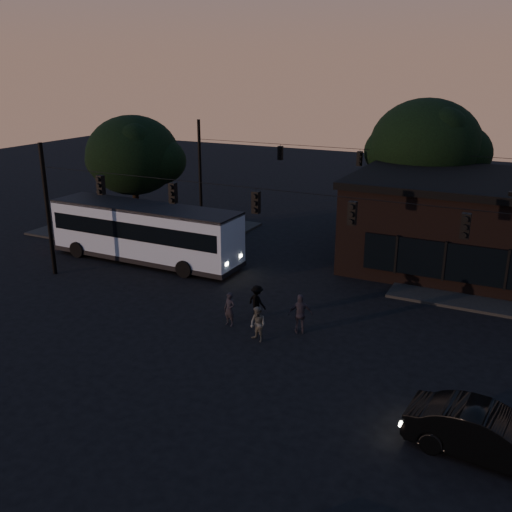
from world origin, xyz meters
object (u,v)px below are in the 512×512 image
at_px(bus, 145,230).
at_px(pedestrian_b, 258,324).
at_px(building, 488,224).
at_px(pedestrian_a, 230,309).
at_px(pedestrian_d, 257,301).
at_px(pedestrian_c, 300,314).
at_px(car, 487,434).

bearing_deg(bus, pedestrian_b, -30.91).
bearing_deg(building, bus, -157.47).
bearing_deg(pedestrian_a, building, 65.27).
height_order(building, pedestrian_d, building).
bearing_deg(bus, pedestrian_d, -23.87).
xyz_separation_m(pedestrian_a, pedestrian_b, (1.87, -0.84, -0.01)).
height_order(pedestrian_b, pedestrian_d, pedestrian_d).
distance_m(bus, pedestrian_c, 13.32).
xyz_separation_m(pedestrian_a, pedestrian_d, (0.72, 1.40, 0.00)).
relative_size(car, pedestrian_c, 2.62).
distance_m(pedestrian_a, pedestrian_d, 1.57).
distance_m(building, pedestrian_a, 16.69).
relative_size(bus, pedestrian_c, 6.73).
relative_size(bus, pedestrian_b, 7.86).
xyz_separation_m(building, pedestrian_a, (-9.58, -13.53, -1.91)).
distance_m(car, pedestrian_c, 9.95).
height_order(pedestrian_a, pedestrian_c, pedestrian_c).
distance_m(building, bus, 20.21).
height_order(car, pedestrian_a, pedestrian_a).
relative_size(car, pedestrian_b, 3.07).
bearing_deg(bus, pedestrian_c, -22.10).
relative_size(pedestrian_a, pedestrian_d, 1.00).
bearing_deg(pedestrian_b, pedestrian_c, 70.80).
relative_size(building, pedestrian_b, 9.77).
height_order(building, bus, building).
bearing_deg(pedestrian_a, pedestrian_d, 73.44).
distance_m(car, pedestrian_b, 10.42).
height_order(bus, pedestrian_d, bus).
height_order(bus, pedestrian_a, bus).
height_order(building, pedestrian_a, building).
height_order(bus, pedestrian_b, bus).
height_order(car, pedestrian_d, pedestrian_d).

